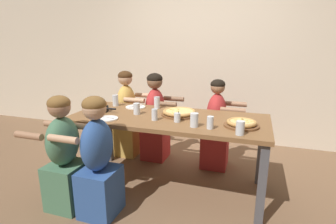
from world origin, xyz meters
name	(u,v)px	position (x,y,z in m)	size (l,w,h in m)	color
ground_plane	(168,185)	(0.00, 0.00, 0.00)	(18.00, 18.00, 0.00)	brown
restaurant_back_panel	(202,39)	(0.00, 1.69, 1.60)	(10.00, 0.06, 3.20)	beige
dining_table	(168,125)	(0.00, 0.00, 0.71)	(2.03, 0.88, 0.80)	brown
pizza_board_main	(242,123)	(0.74, -0.10, 0.82)	(0.32, 0.32, 0.06)	brown
pizza_board_second	(179,113)	(0.10, 0.09, 0.83)	(0.38, 0.38, 0.06)	brown
skillet_bowl	(98,106)	(-0.81, -0.04, 0.86)	(0.35, 0.24, 0.14)	black
empty_plate_a	(107,118)	(-0.55, -0.28, 0.80)	(0.21, 0.21, 0.02)	white
empty_plate_b	(135,107)	(-0.50, 0.26, 0.80)	(0.23, 0.23, 0.02)	white
cocktail_glass_blue	(177,118)	(0.14, -0.15, 0.84)	(0.06, 0.06, 0.11)	silver
drinking_glass_a	(194,121)	(0.33, -0.25, 0.85)	(0.08, 0.08, 0.13)	silver
drinking_glass_b	(157,103)	(-0.24, 0.31, 0.86)	(0.07, 0.07, 0.14)	silver
drinking_glass_c	(155,115)	(-0.08, -0.16, 0.85)	(0.06, 0.06, 0.11)	silver
drinking_glass_d	(115,101)	(-0.76, 0.26, 0.85)	(0.07, 0.07, 0.14)	silver
drinking_glass_e	(210,123)	(0.48, -0.26, 0.85)	(0.06, 0.06, 0.11)	silver
drinking_glass_f	(240,128)	(0.74, -0.34, 0.86)	(0.07, 0.07, 0.12)	silver
drinking_glass_g	(137,109)	(-0.35, -0.01, 0.85)	(0.07, 0.07, 0.12)	silver
diner_near_midleft	(98,162)	(-0.44, -0.66, 0.51)	(0.51, 0.40, 1.11)	#2D5193
diner_far_left	(127,117)	(-0.82, 0.66, 0.54)	(0.51, 0.40, 1.18)	gold
diner_near_left	(64,158)	(-0.80, -0.66, 0.50)	(0.51, 0.40, 1.09)	#477556
diner_far_midright	(216,128)	(0.41, 0.66, 0.51)	(0.51, 0.40, 1.12)	#B22D2D
diner_far_midleft	(155,120)	(-0.40, 0.66, 0.54)	(0.51, 0.40, 1.17)	#B22D2D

